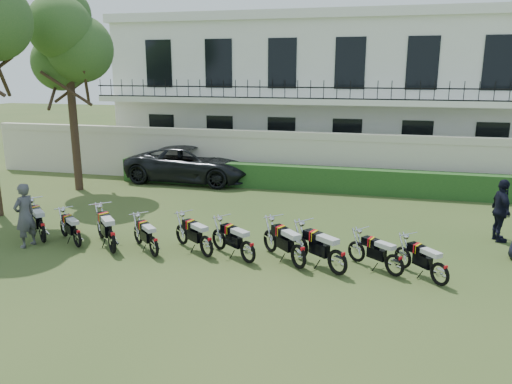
{
  "coord_description": "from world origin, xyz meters",
  "views": [
    {
      "loc": [
        3.06,
        -12.65,
        4.87
      ],
      "look_at": [
        -0.53,
        1.42,
        1.27
      ],
      "focal_mm": 35.0,
      "sensor_mm": 36.0,
      "label": 1
    }
  ],
  "objects_px": {
    "motorcycle_7": "(338,256)",
    "officer_5": "(501,211)",
    "motorcycle_9": "(440,269)",
    "tree_west_near": "(67,41)",
    "motorcycle_5": "(248,247)",
    "inspector": "(25,215)",
    "motorcycle_1": "(77,233)",
    "motorcycle_2": "(112,236)",
    "suv": "(191,164)",
    "motorcycle_3": "(154,242)",
    "motorcycle_0": "(42,227)",
    "motorcycle_4": "(206,241)",
    "motorcycle_6": "(299,251)",
    "motorcycle_8": "(395,260)"
  },
  "relations": [
    {
      "from": "motorcycle_4",
      "to": "motorcycle_9",
      "type": "distance_m",
      "value": 5.8
    },
    {
      "from": "motorcycle_5",
      "to": "motorcycle_7",
      "type": "relative_size",
      "value": 0.96
    },
    {
      "from": "motorcycle_5",
      "to": "motorcycle_1",
      "type": "bearing_deg",
      "value": 126.48
    },
    {
      "from": "tree_west_near",
      "to": "motorcycle_6",
      "type": "distance_m",
      "value": 13.04
    },
    {
      "from": "motorcycle_2",
      "to": "motorcycle_3",
      "type": "bearing_deg",
      "value": -40.38
    },
    {
      "from": "motorcycle_0",
      "to": "motorcycle_6",
      "type": "relative_size",
      "value": 1.04
    },
    {
      "from": "motorcycle_4",
      "to": "tree_west_near",
      "type": "bearing_deg",
      "value": 89.27
    },
    {
      "from": "motorcycle_3",
      "to": "motorcycle_0",
      "type": "bearing_deg",
      "value": 129.35
    },
    {
      "from": "inspector",
      "to": "officer_5",
      "type": "xyz_separation_m",
      "value": [
        12.94,
        3.76,
        0.01
      ]
    },
    {
      "from": "motorcycle_3",
      "to": "motorcycle_4",
      "type": "xyz_separation_m",
      "value": [
        1.35,
        0.32,
        0.02
      ]
    },
    {
      "from": "motorcycle_3",
      "to": "motorcycle_5",
      "type": "bearing_deg",
      "value": -42.76
    },
    {
      "from": "motorcycle_1",
      "to": "motorcycle_4",
      "type": "height_order",
      "value": "motorcycle_4"
    },
    {
      "from": "motorcycle_1",
      "to": "officer_5",
      "type": "xyz_separation_m",
      "value": [
        11.49,
        3.53,
        0.49
      ]
    },
    {
      "from": "motorcycle_9",
      "to": "suv",
      "type": "bearing_deg",
      "value": 95.13
    },
    {
      "from": "tree_west_near",
      "to": "motorcycle_5",
      "type": "distance_m",
      "value": 12.04
    },
    {
      "from": "motorcycle_6",
      "to": "motorcycle_8",
      "type": "height_order",
      "value": "motorcycle_6"
    },
    {
      "from": "inspector",
      "to": "tree_west_near",
      "type": "bearing_deg",
      "value": -147.26
    },
    {
      "from": "motorcycle_3",
      "to": "motorcycle_8",
      "type": "bearing_deg",
      "value": -44.63
    },
    {
      "from": "motorcycle_0",
      "to": "suv",
      "type": "distance_m",
      "value": 8.76
    },
    {
      "from": "motorcycle_2",
      "to": "motorcycle_7",
      "type": "distance_m",
      "value": 6.01
    },
    {
      "from": "motorcycle_4",
      "to": "motorcycle_7",
      "type": "xyz_separation_m",
      "value": [
        3.46,
        -0.34,
        0.04
      ]
    },
    {
      "from": "motorcycle_2",
      "to": "inspector",
      "type": "bearing_deg",
      "value": 137.77
    },
    {
      "from": "motorcycle_1",
      "to": "motorcycle_6",
      "type": "relative_size",
      "value": 0.95
    },
    {
      "from": "officer_5",
      "to": "motorcycle_6",
      "type": "bearing_deg",
      "value": 113.53
    },
    {
      "from": "inspector",
      "to": "motorcycle_5",
      "type": "bearing_deg",
      "value": 103.74
    },
    {
      "from": "motorcycle_1",
      "to": "motorcycle_7",
      "type": "relative_size",
      "value": 0.86
    },
    {
      "from": "tree_west_near",
      "to": "inspector",
      "type": "xyz_separation_m",
      "value": [
        2.5,
        -6.36,
        -4.98
      ]
    },
    {
      "from": "motorcycle_3",
      "to": "motorcycle_7",
      "type": "xyz_separation_m",
      "value": [
        4.81,
        -0.02,
        0.06
      ]
    },
    {
      "from": "motorcycle_8",
      "to": "motorcycle_1",
      "type": "bearing_deg",
      "value": 128.38
    },
    {
      "from": "motorcycle_5",
      "to": "motorcycle_8",
      "type": "distance_m",
      "value": 3.62
    },
    {
      "from": "tree_west_near",
      "to": "motorcycle_3",
      "type": "xyz_separation_m",
      "value": [
        6.33,
        -6.28,
        -5.45
      ]
    },
    {
      "from": "motorcycle_8",
      "to": "motorcycle_5",
      "type": "bearing_deg",
      "value": 128.66
    },
    {
      "from": "motorcycle_1",
      "to": "officer_5",
      "type": "height_order",
      "value": "officer_5"
    },
    {
      "from": "motorcycle_9",
      "to": "inspector",
      "type": "distance_m",
      "value": 10.98
    },
    {
      "from": "motorcycle_3",
      "to": "tree_west_near",
      "type": "bearing_deg",
      "value": 88.3
    },
    {
      "from": "motorcycle_5",
      "to": "inspector",
      "type": "xyz_separation_m",
      "value": [
        -6.36,
        -0.27,
        0.44
      ]
    },
    {
      "from": "suv",
      "to": "officer_5",
      "type": "bearing_deg",
      "value": -113.51
    },
    {
      "from": "motorcycle_1",
      "to": "motorcycle_8",
      "type": "relative_size",
      "value": 0.98
    },
    {
      "from": "motorcycle_7",
      "to": "officer_5",
      "type": "xyz_separation_m",
      "value": [
        4.29,
        3.69,
        0.41
      ]
    },
    {
      "from": "motorcycle_1",
      "to": "suv",
      "type": "bearing_deg",
      "value": 38.3
    },
    {
      "from": "motorcycle_0",
      "to": "motorcycle_6",
      "type": "bearing_deg",
      "value": -48.74
    },
    {
      "from": "suv",
      "to": "motorcycle_3",
      "type": "bearing_deg",
      "value": -163.78
    },
    {
      "from": "motorcycle_9",
      "to": "tree_west_near",
      "type": "bearing_deg",
      "value": 113.08
    },
    {
      "from": "motorcycle_9",
      "to": "motorcycle_0",
      "type": "bearing_deg",
      "value": 136.74
    },
    {
      "from": "motorcycle_2",
      "to": "motorcycle_5",
      "type": "height_order",
      "value": "motorcycle_2"
    },
    {
      "from": "motorcycle_1",
      "to": "inspector",
      "type": "height_order",
      "value": "inspector"
    },
    {
      "from": "motorcycle_2",
      "to": "motorcycle_7",
      "type": "xyz_separation_m",
      "value": [
        6.01,
        0.04,
        -0.01
      ]
    },
    {
      "from": "motorcycle_1",
      "to": "motorcycle_5",
      "type": "bearing_deg",
      "value": -51.5
    },
    {
      "from": "motorcycle_3",
      "to": "motorcycle_1",
      "type": "bearing_deg",
      "value": 129.69
    },
    {
      "from": "motorcycle_8",
      "to": "officer_5",
      "type": "xyz_separation_m",
      "value": [
        2.96,
        3.42,
        0.48
      ]
    }
  ]
}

